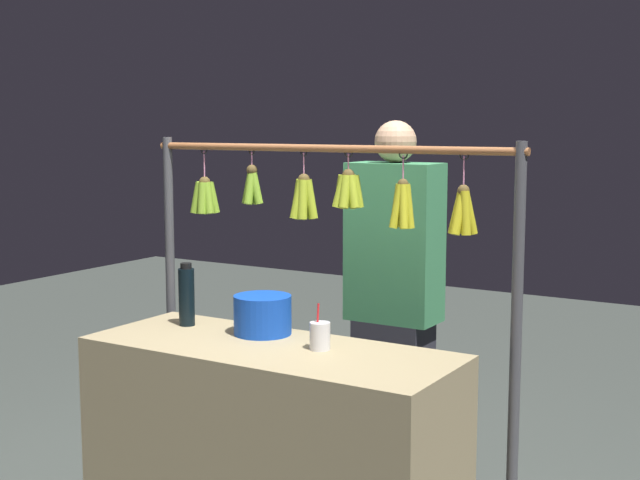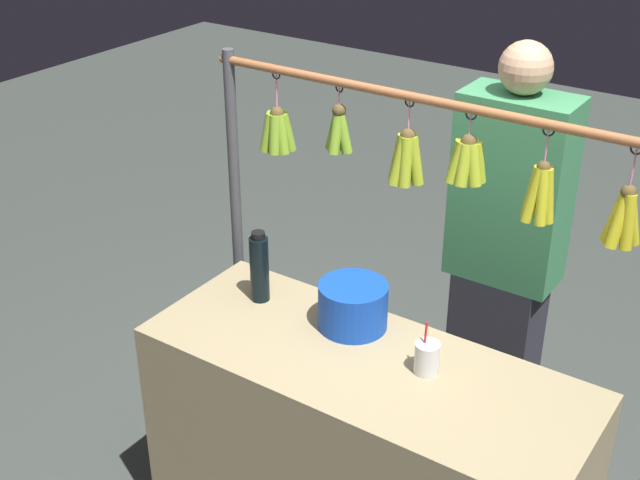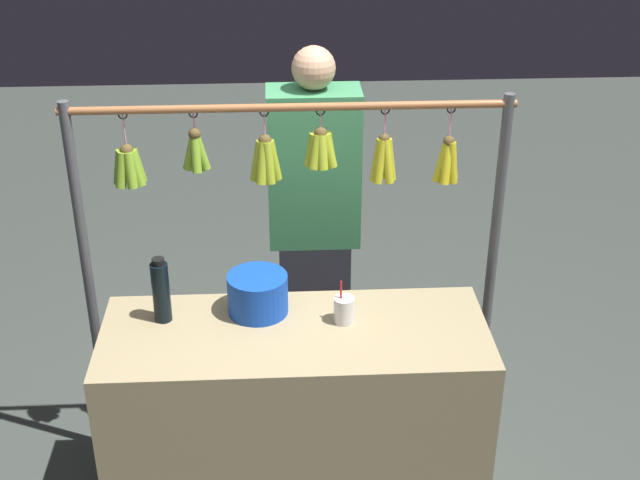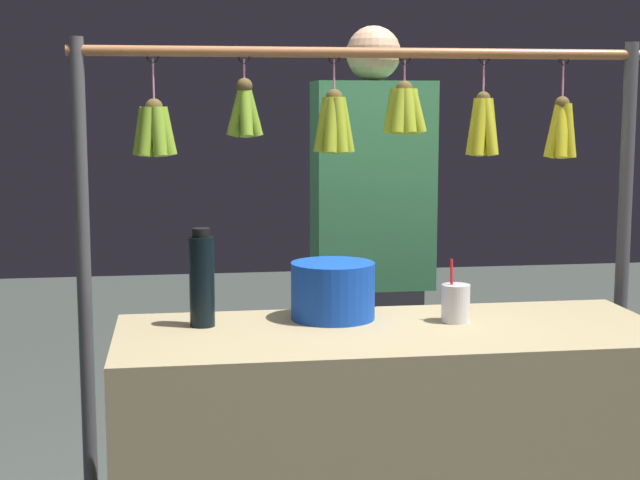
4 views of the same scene
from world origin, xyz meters
name	(u,v)px [view 4 (image 4 of 4)]	position (x,y,z in m)	size (l,w,h in m)	color
display_rack	(361,187)	(0.01, -0.40, 1.24)	(1.78, 0.14, 1.69)	#4C4C51
water_bottle	(202,280)	(0.51, -0.11, 1.02)	(0.07, 0.07, 0.27)	black
blue_bucket	(333,291)	(0.14, -0.15, 0.97)	(0.24, 0.24, 0.16)	blue
drink_cup	(456,303)	(-0.19, -0.06, 0.94)	(0.08, 0.08, 0.18)	silver
vendor_person	(372,277)	(-0.12, -0.85, 0.88)	(0.42, 0.23, 1.77)	#2D2D38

